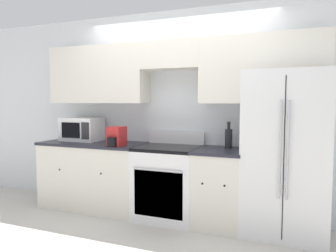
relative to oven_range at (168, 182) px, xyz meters
name	(u,v)px	position (x,y,z in m)	size (l,w,h in m)	color
ground_plane	(158,227)	(0.00, -0.31, -0.45)	(12.00, 12.00, 0.00)	beige
wall_back	(176,96)	(0.00, 0.27, 1.05)	(8.00, 0.39, 2.60)	silver
lower_cabinets_left	(94,175)	(-1.08, 0.00, 0.00)	(1.43, 0.64, 0.89)	silver
lower_cabinets_right	(220,188)	(0.64, 0.00, 0.00)	(0.56, 0.64, 0.89)	silver
oven_range	(168,182)	(0.00, 0.00, 0.00)	(0.75, 0.65, 1.05)	white
refrigerator	(286,153)	(1.34, 0.07, 0.43)	(0.87, 0.80, 1.76)	white
microwave	(82,129)	(-1.33, 0.09, 0.60)	(0.53, 0.36, 0.32)	white
bottle	(229,138)	(0.71, 0.15, 0.56)	(0.09, 0.09, 0.31)	black
electric_kettle	(116,137)	(-0.61, -0.19, 0.55)	(0.17, 0.28, 0.24)	#B22323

